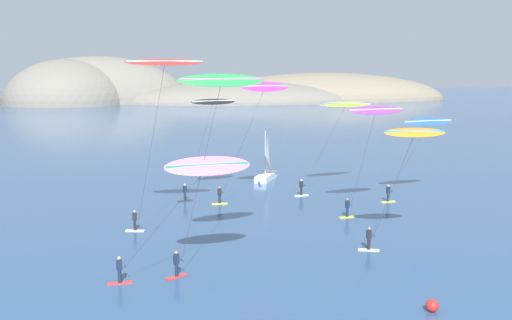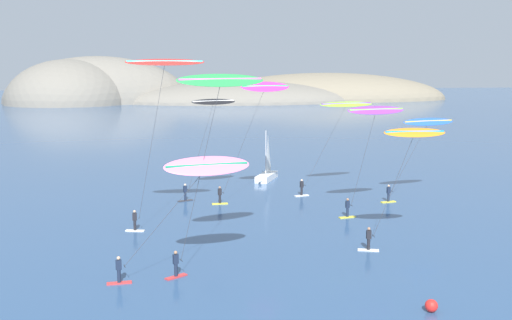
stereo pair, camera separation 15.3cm
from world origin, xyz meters
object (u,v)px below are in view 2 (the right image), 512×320
Objects in this scene: kitesurfer_green at (218,93)px; kitesurfer_lime at (343,111)px; kitesurfer_black at (211,110)px; marker_buoy at (431,306)px; kitesurfer_magenta at (261,96)px; kitesurfer_red at (163,73)px; sailboat_near at (266,175)px; kitesurfer_orange at (410,143)px; kitesurfer_pink at (201,173)px; kitesurfer_purple at (374,119)px; kitesurfer_blue at (425,128)px.

kitesurfer_green is 27.65m from kitesurfer_lime.
marker_buoy is (9.46, -31.01, -8.39)m from kitesurfer_black.
kitesurfer_red reaches higher than kitesurfer_magenta.
kitesurfer_lime reaches higher than sailboat_near.
kitesurfer_magenta is 30.85m from marker_buoy.
kitesurfer_green reaches higher than kitesurfer_black.
kitesurfer_orange is (-0.96, -20.49, -0.74)m from kitesurfer_lime.
kitesurfer_magenta is 1.27× the size of kitesurfer_pink.
kitesurfer_purple reaches higher than marker_buoy.
kitesurfer_blue is 0.91× the size of kitesurfer_orange.
kitesurfer_lime is 13.48m from kitesurfer_black.
kitesurfer_pink is 12.98× the size of marker_buoy.
kitesurfer_magenta is at bearing 114.33° from kitesurfer_orange.
sailboat_near is 0.42× the size of kitesurfer_red.
kitesurfer_magenta is at bearing 73.99° from kitesurfer_green.
sailboat_near is at bearing 93.82° from marker_buoy.
kitesurfer_blue reaches higher than sailboat_near.
kitesurfer_blue is 29.09m from kitesurfer_green.
kitesurfer_black is (-13.45, -0.85, 0.31)m from kitesurfer_lime.
kitesurfer_black is (-4.58, 2.16, -1.38)m from kitesurfer_magenta.
kitesurfer_pink is at bearing -150.34° from kitesurfer_green.
kitesurfer_red is 12.95m from kitesurfer_pink.
kitesurfer_green is at bearing -122.25° from kitesurfer_lime.
kitesurfer_purple reaches higher than kitesurfer_blue.
kitesurfer_magenta is (-8.70, 7.14, 1.61)m from kitesurfer_purple.
kitesurfer_black is (-20.43, 3.48, 1.72)m from kitesurfer_blue.
kitesurfer_green is 22.59m from kitesurfer_black.
kitesurfer_black is at bearing 68.73° from kitesurfer_red.
marker_buoy is at bearing -73.04° from kitesurfer_black.
kitesurfer_pink is at bearing -106.09° from sailboat_near.
kitesurfer_black is 14.06× the size of marker_buoy.
sailboat_near is at bearing 78.45° from kitesurfer_magenta.
marker_buoy is (4.87, -28.85, -9.76)m from kitesurfer_magenta.
kitesurfer_black is (1.22, 22.39, -2.68)m from kitesurfer_green.
sailboat_near is at bearing 73.91° from kitesurfer_pink.
kitesurfer_magenta reaches higher than kitesurfer_black.
kitesurfer_blue reaches higher than kitesurfer_pink.
kitesurfer_magenta is (5.80, 20.23, -1.30)m from kitesurfer_green.
kitesurfer_orange is at bearing 75.07° from marker_buoy.
kitesurfer_blue is at bearing -31.78° from kitesurfer_lime.
kitesurfer_green reaches higher than kitesurfer_pink.
kitesurfer_black reaches higher than marker_buoy.
kitesurfer_green is at bearing -137.91° from kitesurfer_purple.
kitesurfer_black is at bearing -176.38° from kitesurfer_lime.
sailboat_near is at bearing 130.25° from kitesurfer_lime.
kitesurfer_green is 21.09m from kitesurfer_magenta.
marker_buoy is (-10.98, -27.53, -6.66)m from kitesurfer_blue.
kitesurfer_purple is 23.51m from marker_buoy.
kitesurfer_red is 1.39× the size of kitesurfer_black.
kitesurfer_lime is 0.98× the size of kitesurfer_purple.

